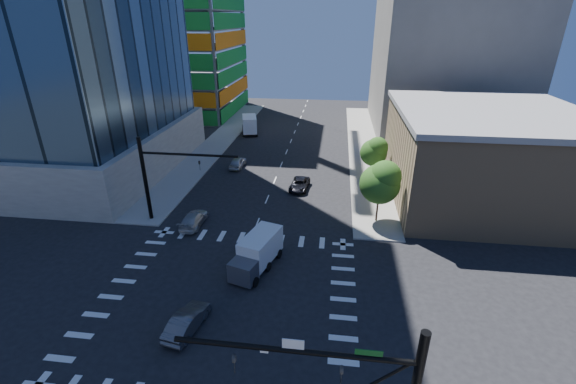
# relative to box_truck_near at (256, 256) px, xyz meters

# --- Properties ---
(ground) EXTENTS (160.00, 160.00, 0.00)m
(ground) POSITION_rel_box_truck_near_xyz_m (-1.54, -4.05, -1.29)
(ground) COLOR black
(ground) RESTS_ON ground
(road_markings) EXTENTS (20.00, 20.00, 0.01)m
(road_markings) POSITION_rel_box_truck_near_xyz_m (-1.54, -4.05, -1.29)
(road_markings) COLOR silver
(road_markings) RESTS_ON ground
(sidewalk_ne) EXTENTS (5.00, 60.00, 0.15)m
(sidewalk_ne) POSITION_rel_box_truck_near_xyz_m (10.96, 35.95, -1.22)
(sidewalk_ne) COLOR gray
(sidewalk_ne) RESTS_ON ground
(sidewalk_nw) EXTENTS (5.00, 60.00, 0.15)m
(sidewalk_nw) POSITION_rel_box_truck_near_xyz_m (-14.04, 35.95, -1.22)
(sidewalk_nw) COLOR gray
(sidewalk_nw) RESTS_ON ground
(commercial_building) EXTENTS (20.50, 22.50, 10.60)m
(commercial_building) POSITION_rel_box_truck_near_xyz_m (23.46, 17.95, 4.02)
(commercial_building) COLOR #967C57
(commercial_building) RESTS_ON ground
(bg_building_ne) EXTENTS (24.00, 30.00, 28.00)m
(bg_building_ne) POSITION_rel_box_truck_near_xyz_m (25.46, 50.95, 12.71)
(bg_building_ne) COLOR slate
(bg_building_ne) RESTS_ON ground
(signal_mast_nw) EXTENTS (10.20, 0.40, 9.00)m
(signal_mast_nw) POSITION_rel_box_truck_near_xyz_m (-11.53, 7.45, 4.20)
(signal_mast_nw) COLOR black
(signal_mast_nw) RESTS_ON sidewalk_nw
(tree_south) EXTENTS (4.16, 4.16, 6.82)m
(tree_south) POSITION_rel_box_truck_near_xyz_m (11.09, 9.85, 3.39)
(tree_south) COLOR #382316
(tree_south) RESTS_ON sidewalk_ne
(tree_north) EXTENTS (3.54, 3.52, 5.78)m
(tree_north) POSITION_rel_box_truck_near_xyz_m (11.39, 21.85, 2.69)
(tree_north) COLOR #382316
(tree_north) RESTS_ON sidewalk_ne
(car_nb_far) EXTENTS (2.56, 4.81, 1.29)m
(car_nb_far) POSITION_rel_box_truck_near_xyz_m (2.01, 17.44, -0.65)
(car_nb_far) COLOR black
(car_nb_far) RESTS_ON ground
(car_sb_near) EXTENTS (2.00, 4.83, 1.40)m
(car_sb_near) POSITION_rel_box_truck_near_xyz_m (-8.02, 6.79, -0.60)
(car_sb_near) COLOR #BBBBBB
(car_sb_near) RESTS_ON ground
(car_sb_mid) EXTENTS (1.89, 4.43, 1.49)m
(car_sb_mid) POSITION_rel_box_truck_near_xyz_m (-7.64, 24.04, -0.55)
(car_sb_mid) COLOR #AEB0B6
(car_sb_mid) RESTS_ON ground
(car_sb_cross) EXTENTS (2.27, 4.56, 1.44)m
(car_sb_cross) POSITION_rel_box_truck_near_xyz_m (-3.30, -7.55, -0.57)
(car_sb_cross) COLOR #49494E
(car_sb_cross) RESTS_ON ground
(box_truck_near) EXTENTS (3.89, 6.02, 2.92)m
(box_truck_near) POSITION_rel_box_truck_near_xyz_m (0.00, 0.00, 0.00)
(box_truck_near) COLOR black
(box_truck_near) RESTS_ON ground
(box_truck_far) EXTENTS (4.16, 6.80, 3.32)m
(box_truck_far) POSITION_rel_box_truck_near_xyz_m (-9.92, 42.36, 0.18)
(box_truck_far) COLOR black
(box_truck_far) RESTS_ON ground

